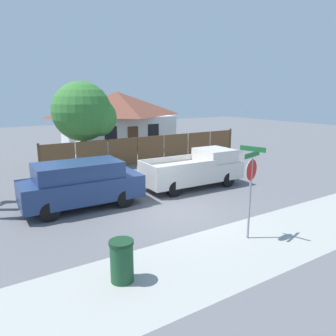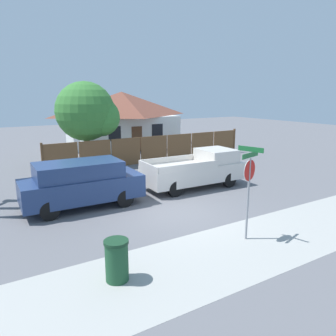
{
  "view_description": "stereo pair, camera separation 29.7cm",
  "coord_description": "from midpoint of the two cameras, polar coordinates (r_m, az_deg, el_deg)",
  "views": [
    {
      "loc": [
        -6.73,
        -9.99,
        4.52
      ],
      "look_at": [
        0.23,
        0.8,
        1.6
      ],
      "focal_mm": 35.0,
      "sensor_mm": 36.0,
      "label": 1
    },
    {
      "loc": [
        -6.48,
        -10.15,
        4.52
      ],
      "look_at": [
        0.23,
        0.8,
        1.6
      ],
      "focal_mm": 35.0,
      "sensor_mm": 36.0,
      "label": 2
    }
  ],
  "objects": [
    {
      "name": "sidewalk_strip",
      "position": [
        10.29,
        13.01,
        -13.57
      ],
      "size": [
        36.0,
        3.2,
        0.01
      ],
      "color": "#A3A39E",
      "rests_on": "ground"
    },
    {
      "name": "trash_bin",
      "position": [
        8.4,
        -7.88,
        -15.63
      ],
      "size": [
        0.61,
        0.61,
        1.06
      ],
      "color": "#1E4C2D",
      "rests_on": "ground"
    },
    {
      "name": "wooden_fence",
      "position": [
        22.07,
        -2.05,
        3.31
      ],
      "size": [
        14.46,
        0.12,
        1.86
      ],
      "color": "brown",
      "rests_on": "ground"
    },
    {
      "name": "red_suv",
      "position": [
        13.59,
        -14.22,
        -2.53
      ],
      "size": [
        4.8,
        2.08,
        1.89
      ],
      "rotation": [
        0.0,
        0.0,
        -0.03
      ],
      "color": "navy",
      "rests_on": "ground"
    },
    {
      "name": "oak_tree",
      "position": [
        21.5,
        -13.27,
        9.34
      ],
      "size": [
        3.91,
        3.73,
        5.3
      ],
      "color": "brown",
      "rests_on": "ground"
    },
    {
      "name": "house",
      "position": [
        28.55,
        -7.68,
        8.51
      ],
      "size": [
        8.98,
        5.98,
        4.69
      ],
      "color": "white",
      "rests_on": "ground"
    },
    {
      "name": "stop_sign",
      "position": [
        10.34,
        14.74,
        -1.69
      ],
      "size": [
        0.9,
        0.81,
        2.97
      ],
      "rotation": [
        0.0,
        0.0,
        0.28
      ],
      "color": "gray",
      "rests_on": "ground"
    },
    {
      "name": "ground_plane",
      "position": [
        12.86,
        1.66,
        -7.76
      ],
      "size": [
        80.0,
        80.0,
        0.0
      ],
      "primitive_type": "plane",
      "color": "slate"
    },
    {
      "name": "orange_pickup",
      "position": [
        16.2,
        5.6,
        -0.26
      ],
      "size": [
        5.08,
        2.13,
        1.8
      ],
      "rotation": [
        0.0,
        0.0,
        -0.03
      ],
      "color": "silver",
      "rests_on": "ground"
    }
  ]
}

